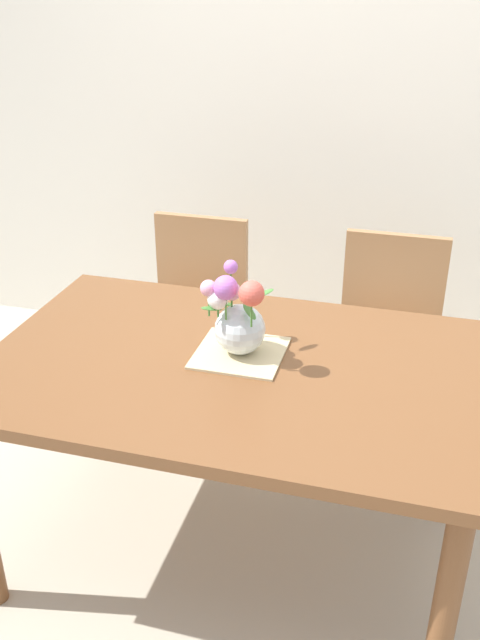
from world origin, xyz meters
TOP-DOWN VIEW (x-y plane):
  - ground_plane at (0.00, 0.00)m, footprint 12.00×12.00m
  - back_wall at (0.00, 1.60)m, footprint 7.00×0.10m
  - dining_table at (0.00, 0.00)m, footprint 1.54×1.01m
  - chair_left at (-0.42, 0.85)m, footprint 0.42×0.42m
  - chair_right at (0.42, 0.85)m, footprint 0.42×0.42m
  - placemat at (0.01, 0.05)m, footprint 0.27×0.27m
  - flower_vase at (0.00, 0.04)m, footprint 0.20×0.24m

SIDE VIEW (x-z plane):
  - ground_plane at x=0.00m, z-range 0.00..0.00m
  - chair_left at x=-0.42m, z-range 0.07..0.97m
  - chair_right at x=0.42m, z-range 0.07..0.97m
  - dining_table at x=0.00m, z-range 0.29..1.06m
  - placemat at x=0.01m, z-range 0.77..0.78m
  - flower_vase at x=0.00m, z-range 0.76..1.04m
  - back_wall at x=0.00m, z-range 0.00..2.80m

